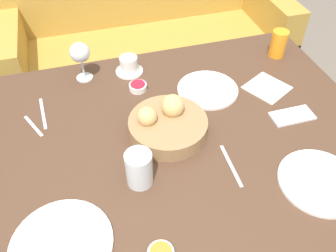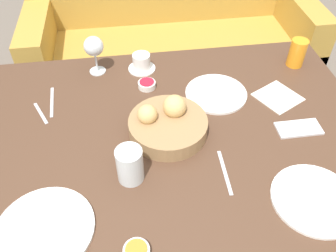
% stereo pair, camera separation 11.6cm
% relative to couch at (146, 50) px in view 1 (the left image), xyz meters
% --- Properties ---
extents(ground_plane, '(10.00, 10.00, 0.00)m').
position_rel_couch_xyz_m(ground_plane, '(-0.16, -1.13, -0.33)').
color(ground_plane, '#6B6056').
extents(dining_table, '(1.37, 1.06, 0.71)m').
position_rel_couch_xyz_m(dining_table, '(-0.16, -1.13, 0.30)').
color(dining_table, '#4C3323').
rests_on(dining_table, ground_plane).
extents(couch, '(1.64, 0.70, 0.91)m').
position_rel_couch_xyz_m(couch, '(0.00, 0.00, 0.00)').
color(couch, '#B28938').
rests_on(couch, ground_plane).
extents(bread_basket, '(0.26, 0.26, 0.12)m').
position_rel_couch_xyz_m(bread_basket, '(-0.18, -1.08, 0.42)').
color(bread_basket, '#99754C').
rests_on(bread_basket, dining_table).
extents(plate_near_left, '(0.26, 0.26, 0.01)m').
position_rel_couch_xyz_m(plate_near_left, '(-0.55, -1.39, 0.39)').
color(plate_near_left, white).
rests_on(plate_near_left, dining_table).
extents(plate_near_right, '(0.24, 0.24, 0.01)m').
position_rel_couch_xyz_m(plate_near_right, '(0.19, -1.41, 0.39)').
color(plate_near_right, white).
rests_on(plate_near_right, dining_table).
extents(plate_far_center, '(0.23, 0.23, 0.01)m').
position_rel_couch_xyz_m(plate_far_center, '(0.03, -0.92, 0.39)').
color(plate_far_center, white).
rests_on(plate_far_center, dining_table).
extents(juice_glass, '(0.07, 0.07, 0.11)m').
position_rel_couch_xyz_m(juice_glass, '(0.39, -0.77, 0.44)').
color(juice_glass, orange).
rests_on(juice_glass, dining_table).
extents(water_tumbler, '(0.08, 0.08, 0.11)m').
position_rel_couch_xyz_m(water_tumbler, '(-0.31, -1.25, 0.44)').
color(water_tumbler, silver).
rests_on(water_tumbler, dining_table).
extents(wine_glass, '(0.08, 0.08, 0.16)m').
position_rel_couch_xyz_m(wine_glass, '(-0.41, -0.71, 0.49)').
color(wine_glass, silver).
rests_on(wine_glass, dining_table).
extents(coffee_cup, '(0.11, 0.11, 0.07)m').
position_rel_couch_xyz_m(coffee_cup, '(-0.23, -0.71, 0.41)').
color(coffee_cup, white).
rests_on(coffee_cup, dining_table).
extents(jam_bowl_berry, '(0.07, 0.07, 0.03)m').
position_rel_couch_xyz_m(jam_bowl_berry, '(-0.22, -0.83, 0.39)').
color(jam_bowl_berry, white).
rests_on(jam_bowl_berry, dining_table).
extents(fork_silver, '(0.02, 0.17, 0.00)m').
position_rel_couch_xyz_m(fork_silver, '(-0.57, -0.87, 0.38)').
color(fork_silver, '#B7B7BC').
rests_on(fork_silver, dining_table).
extents(knife_silver, '(0.02, 0.17, 0.00)m').
position_rel_couch_xyz_m(knife_silver, '(-0.03, -1.28, 0.38)').
color(knife_silver, '#B7B7BC').
rests_on(knife_silver, dining_table).
extents(spoon_coffee, '(0.06, 0.12, 0.00)m').
position_rel_couch_xyz_m(spoon_coffee, '(-0.61, -0.93, 0.38)').
color(spoon_coffee, '#B7B7BC').
rests_on(spoon_coffee, dining_table).
extents(napkin, '(0.19, 0.19, 0.00)m').
position_rel_couch_xyz_m(napkin, '(0.25, -0.96, 0.38)').
color(napkin, silver).
rests_on(napkin, dining_table).
extents(cell_phone, '(0.15, 0.07, 0.01)m').
position_rel_couch_xyz_m(cell_phone, '(0.26, -1.13, 0.39)').
color(cell_phone, silver).
rests_on(cell_phone, dining_table).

